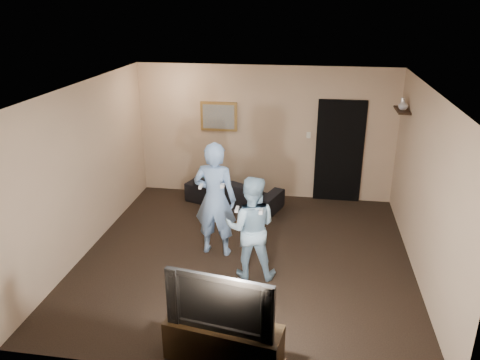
% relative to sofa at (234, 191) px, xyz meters
% --- Properties ---
extents(ground, '(5.00, 5.00, 0.00)m').
position_rel_sofa_xyz_m(ground, '(0.52, -1.94, -0.27)').
color(ground, black).
rests_on(ground, ground).
extents(ceiling, '(5.00, 5.00, 0.04)m').
position_rel_sofa_xyz_m(ceiling, '(0.52, -1.94, 2.33)').
color(ceiling, silver).
rests_on(ceiling, wall_back).
extents(wall_back, '(5.00, 0.04, 2.60)m').
position_rel_sofa_xyz_m(wall_back, '(0.52, 0.56, 1.03)').
color(wall_back, tan).
rests_on(wall_back, ground).
extents(wall_front, '(5.00, 0.04, 2.60)m').
position_rel_sofa_xyz_m(wall_front, '(0.52, -4.44, 1.03)').
color(wall_front, tan).
rests_on(wall_front, ground).
extents(wall_left, '(0.04, 5.00, 2.60)m').
position_rel_sofa_xyz_m(wall_left, '(-1.98, -1.94, 1.03)').
color(wall_left, tan).
rests_on(wall_left, ground).
extents(wall_right, '(0.04, 5.00, 2.60)m').
position_rel_sofa_xyz_m(wall_right, '(3.02, -1.94, 1.03)').
color(wall_right, tan).
rests_on(wall_right, ground).
extents(sofa, '(1.97, 1.28, 0.54)m').
position_rel_sofa_xyz_m(sofa, '(0.00, 0.00, 0.00)').
color(sofa, black).
rests_on(sofa, ground).
extents(throw_pillow, '(0.45, 0.24, 0.43)m').
position_rel_sofa_xyz_m(throw_pillow, '(-0.45, 0.00, 0.21)').
color(throw_pillow, '#164339').
rests_on(throw_pillow, sofa).
extents(painting_frame, '(0.72, 0.05, 0.57)m').
position_rel_sofa_xyz_m(painting_frame, '(-0.38, 0.53, 1.33)').
color(painting_frame, olive).
rests_on(painting_frame, wall_back).
extents(painting_canvas, '(0.62, 0.01, 0.47)m').
position_rel_sofa_xyz_m(painting_canvas, '(-0.38, 0.51, 1.33)').
color(painting_canvas, slate).
rests_on(painting_canvas, painting_frame).
extents(doorway, '(0.90, 0.06, 2.00)m').
position_rel_sofa_xyz_m(doorway, '(1.97, 0.53, 0.73)').
color(doorway, black).
rests_on(doorway, ground).
extents(light_switch, '(0.08, 0.02, 0.12)m').
position_rel_sofa_xyz_m(light_switch, '(1.37, 0.53, 1.03)').
color(light_switch, silver).
rests_on(light_switch, wall_back).
extents(wall_shelf, '(0.20, 0.60, 0.03)m').
position_rel_sofa_xyz_m(wall_shelf, '(2.91, -0.14, 1.72)').
color(wall_shelf, black).
rests_on(wall_shelf, wall_right).
extents(shelf_vase, '(0.19, 0.19, 0.17)m').
position_rel_sofa_xyz_m(shelf_vase, '(2.91, -0.18, 1.82)').
color(shelf_vase, silver).
rests_on(shelf_vase, wall_shelf).
extents(shelf_figurine, '(0.06, 0.06, 0.18)m').
position_rel_sofa_xyz_m(shelf_figurine, '(2.91, -0.06, 1.83)').
color(shelf_figurine, silver).
rests_on(shelf_figurine, wall_shelf).
extents(tv_console, '(1.33, 0.61, 0.46)m').
position_rel_sofa_xyz_m(tv_console, '(0.60, -4.20, -0.02)').
color(tv_console, black).
rests_on(tv_console, ground).
extents(television, '(1.18, 0.34, 0.67)m').
position_rel_sofa_xyz_m(television, '(0.60, -4.20, 0.55)').
color(television, black).
rests_on(television, tv_console).
extents(wii_player_left, '(0.69, 0.53, 1.80)m').
position_rel_sofa_xyz_m(wii_player_left, '(0.03, -1.87, 0.63)').
color(wii_player_left, '#7FA6DD').
rests_on(wii_player_left, ground).
extents(wii_player_right, '(0.77, 0.62, 1.52)m').
position_rel_sofa_xyz_m(wii_player_right, '(0.66, -2.43, 0.49)').
color(wii_player_right, '#93BCD6').
rests_on(wii_player_right, ground).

